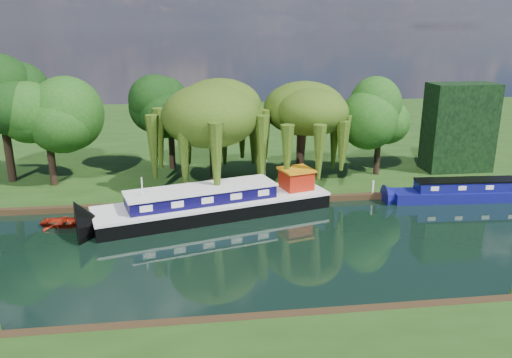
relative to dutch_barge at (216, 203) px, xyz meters
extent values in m
plane|color=black|center=(3.72, -6.23, -0.90)|extent=(120.00, 120.00, 0.00)
cube|color=#18340E|center=(3.72, 27.77, -0.68)|extent=(120.00, 52.00, 0.45)
cube|color=black|center=(-0.14, -0.04, -0.47)|extent=(17.59, 8.28, 1.15)
cube|color=silver|center=(-0.14, -0.04, 0.19)|extent=(17.70, 8.38, 0.21)
cube|color=#0B0738|center=(-1.06, -0.30, 0.76)|extent=(11.01, 5.50, 0.91)
cube|color=silver|center=(-1.06, -0.30, 1.27)|extent=(11.24, 5.74, 0.11)
cube|color=#A01B0B|center=(6.30, 1.75, 1.03)|extent=(2.59, 2.59, 1.43)
cube|color=#C5780D|center=(6.30, 1.75, 1.82)|extent=(2.88, 2.88, 0.15)
cylinder|color=silver|center=(-5.11, -1.42, 1.46)|extent=(0.10, 0.10, 2.29)
cube|color=#0E105E|center=(20.29, 0.73, -0.56)|extent=(12.68, 2.82, 0.94)
cube|color=#0E105E|center=(20.29, 0.73, 0.31)|extent=(8.88, 2.08, 0.79)
cube|color=black|center=(20.29, 0.73, 0.75)|extent=(8.99, 2.19, 0.10)
cube|color=silver|center=(16.95, 0.11, 0.35)|extent=(0.63, 0.09, 0.34)
cube|color=silver|center=(19.14, -0.02, 0.35)|extent=(0.63, 0.09, 0.34)
cube|color=silver|center=(21.34, -0.14, 0.35)|extent=(0.63, 0.09, 0.34)
imported|color=#A01B0B|center=(-10.63, -0.74, -0.90)|extent=(3.52, 2.77, 0.66)
cylinder|color=black|center=(0.12, 5.29, 2.05)|extent=(0.65, 0.65, 5.00)
ellipsoid|color=#2B420E|center=(0.12, 5.29, 5.66)|extent=(6.98, 6.98, 4.51)
cylinder|color=black|center=(7.48, 5.71, 1.83)|extent=(0.65, 0.65, 4.58)
ellipsoid|color=#2B420E|center=(7.48, 5.71, 5.14)|extent=(6.25, 6.25, 4.04)
cylinder|color=black|center=(-13.35, 7.64, 2.83)|extent=(0.65, 0.65, 6.57)
ellipsoid|color=#144210|center=(-13.35, 7.64, 5.52)|extent=(5.37, 5.37, 5.37)
cylinder|color=black|center=(-17.22, 9.26, 3.31)|extent=(0.72, 0.72, 7.53)
ellipsoid|color=black|center=(-17.22, 9.26, 6.39)|extent=(5.80, 5.80, 5.80)
cylinder|color=black|center=(-3.53, 11.56, 2.60)|extent=(0.51, 0.51, 6.10)
ellipsoid|color=black|center=(-3.53, 11.56, 5.09)|extent=(4.88, 4.88, 4.88)
cylinder|color=black|center=(14.89, 7.26, 2.41)|extent=(0.54, 0.54, 5.73)
ellipsoid|color=#144210|center=(14.89, 7.26, 4.76)|extent=(4.59, 4.59, 4.59)
cube|color=black|center=(22.72, 7.77, 3.55)|extent=(6.00, 3.00, 8.00)
cylinder|color=silver|center=(4.22, 4.27, 0.65)|extent=(0.10, 0.10, 2.20)
sphere|color=white|center=(4.22, 4.27, 1.93)|extent=(0.36, 0.36, 0.36)
cylinder|color=silver|center=(-6.28, 2.17, 0.05)|extent=(0.16, 0.16, 1.00)
cylinder|color=silver|center=(-0.28, 2.17, 0.05)|extent=(0.16, 0.16, 1.00)
cylinder|color=silver|center=(6.72, 2.17, 0.05)|extent=(0.16, 0.16, 1.00)
cylinder|color=silver|center=(12.72, 2.17, 0.05)|extent=(0.16, 0.16, 1.00)
camera|label=1|loc=(-1.53, -34.54, 12.41)|focal=35.00mm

